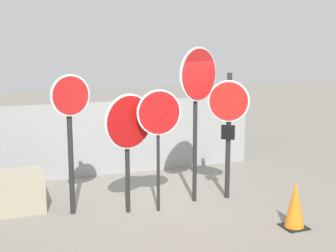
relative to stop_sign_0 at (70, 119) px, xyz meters
name	(u,v)px	position (x,y,z in m)	size (l,w,h in m)	color
ground_plane	(159,205)	(1.48, -0.07, -1.60)	(40.00, 40.00, 0.00)	gray
fence_back	(125,137)	(1.48, 2.14, -0.82)	(5.84, 0.12, 1.57)	gray
stop_sign_0	(70,119)	(0.00, 0.00, 0.00)	(0.65, 0.22, 2.33)	black
stop_sign_1	(129,130)	(0.89, -0.27, -0.18)	(0.87, 0.31, 2.01)	black
stop_sign_2	(159,120)	(1.37, -0.39, -0.03)	(0.75, 0.11, 2.08)	black
stop_sign_3	(198,90)	(2.17, -0.15, 0.41)	(0.85, 0.43, 2.75)	black
stop_sign_4	(228,117)	(2.76, -0.17, -0.09)	(0.63, 0.43, 2.29)	black
traffic_cone_0	(295,204)	(3.11, -1.76, -1.23)	(0.37, 0.37, 0.76)	black
storage_crate	(9,192)	(-0.99, 0.59, -1.29)	(1.13, 0.88, 0.62)	#9E937A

